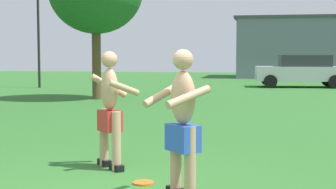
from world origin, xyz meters
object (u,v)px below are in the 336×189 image
object	(u,v)px
car_silver_near_post	(301,70)
player_in_blue	(182,120)
frisbee	(143,183)
lamp_post	(38,17)
player_near	(110,107)

from	to	relation	value
car_silver_near_post	player_in_blue	bearing A→B (deg)	-97.46
player_in_blue	frisbee	xyz separation A→B (m)	(-0.58, 0.53, -0.88)
frisbee	lamp_post	distance (m)	19.66
player_near	car_silver_near_post	world-z (taller)	player_near
lamp_post	car_silver_near_post	bearing A→B (deg)	12.42
player_in_blue	car_silver_near_post	distance (m)	20.45
car_silver_near_post	player_near	bearing A→B (deg)	-101.64
player_near	frisbee	xyz separation A→B (m)	(0.67, -0.79, -0.86)
car_silver_near_post	lamp_post	bearing A→B (deg)	-167.58
frisbee	car_silver_near_post	bearing A→B (deg)	80.70
player_near	frisbee	bearing A→B (deg)	-49.52
car_silver_near_post	frisbee	bearing A→B (deg)	-99.30
player_in_blue	car_silver_near_post	bearing A→B (deg)	82.54
car_silver_near_post	lamp_post	size ratio (longest dim) A/B	0.81
player_in_blue	lamp_post	world-z (taller)	lamp_post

